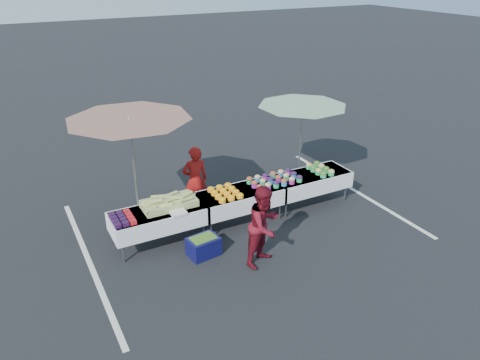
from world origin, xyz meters
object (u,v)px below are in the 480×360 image
storage_bin (204,246)px  vendor (195,180)px  table_right (310,181)px  umbrella_right (302,113)px  customer (264,226)px  umbrella_left (130,129)px  table_center (240,198)px  table_left (159,218)px

storage_bin → vendor: bearing=63.9°
vendor → storage_bin: size_ratio=2.48×
table_right → umbrella_right: size_ratio=0.70×
customer → table_right: bearing=11.0°
table_right → umbrella_left: bearing=169.6°
table_center → vendor: bearing=126.8°
customer → umbrella_right: bearing=19.8°
table_left → umbrella_right: umbrella_right is taller
vendor → umbrella_right: size_ratio=0.59×
customer → umbrella_left: size_ratio=0.52×
table_right → umbrella_right: 1.59m
table_left → table_center: bearing=0.0°
umbrella_left → storage_bin: bearing=-61.4°
table_center → customer: bearing=-101.2°
storage_bin → umbrella_right: bearing=18.4°
umbrella_right → vendor: bearing=178.6°
table_center → storage_bin: table_center is taller
umbrella_left → customer: bearing=-52.3°
vendor → storage_bin: (-0.55, -1.63, -0.58)m
umbrella_left → umbrella_right: bearing=1.5°
customer → storage_bin: size_ratio=2.47×
table_right → vendor: 2.60m
table_center → customer: 1.54m
umbrella_right → storage_bin: (-3.25, -1.57, -1.73)m
table_right → vendor: size_ratio=1.19×
umbrella_left → vendor: bearing=7.1°
umbrella_right → table_left: bearing=-168.3°
customer → umbrella_left: bearing=103.2°
table_left → umbrella_left: size_ratio=0.62×
table_left → table_center: same height
table_right → umbrella_left: size_ratio=0.62×
umbrella_left → umbrella_right: (4.05, 0.11, -0.30)m
storage_bin → table_center: bearing=25.3°
storage_bin → customer: bearing=-46.5°
vendor → umbrella_right: 2.93m
table_left → vendor: vendor is taller
umbrella_left → umbrella_right: umbrella_left is taller
storage_bin → table_left: bearing=120.7°
table_center → vendor: vendor is taller
table_right → umbrella_right: bearing=72.5°
customer → umbrella_left: (-1.70, 2.19, 1.45)m
customer → umbrella_left: 3.13m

